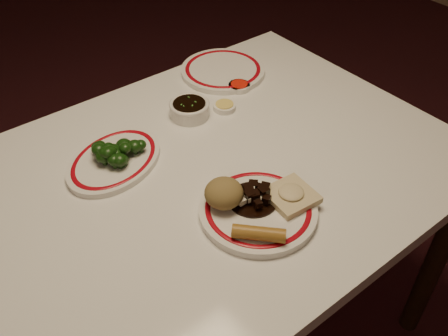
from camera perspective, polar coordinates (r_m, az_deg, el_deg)
ground at (r=1.80m, az=-0.88°, el=-18.06°), size 7.00×7.00×0.00m
dining_table at (r=1.28m, az=-1.18°, el=-2.79°), size 1.20×0.90×0.75m
main_plate at (r=1.09m, az=3.91°, el=-4.82°), size 0.34×0.34×0.02m
rice_mound at (r=1.07m, az=-0.01°, el=-2.89°), size 0.09×0.09×0.06m
spring_roll at (r=1.02m, az=3.99°, el=-7.48°), size 0.10×0.10×0.03m
fried_wonton at (r=1.11m, az=7.66°, el=-3.08°), size 0.11×0.11×0.03m
stirfry_heap at (r=1.10m, az=3.43°, el=-3.19°), size 0.11×0.11×0.03m
broccoli_plate at (r=1.25m, az=-12.43°, el=0.88°), size 0.32×0.31×0.02m
broccoli_pile at (r=1.22m, az=-12.44°, el=1.82°), size 0.13×0.11×0.05m
soy_bowl at (r=1.37m, az=-3.96°, el=6.68°), size 0.11×0.11×0.04m
sweet_sour_dish at (r=1.49m, az=1.75°, el=9.30°), size 0.06×0.06×0.02m
mustard_dish at (r=1.40m, az=0.05°, el=7.04°), size 0.06×0.06×0.02m
far_plate at (r=1.57m, az=-0.13°, el=11.12°), size 0.34×0.34×0.02m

